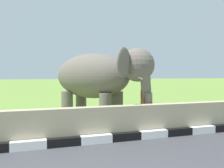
# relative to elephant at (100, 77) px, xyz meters

# --- Properties ---
(striped_curb) EXTENTS (16.20, 0.20, 0.24)m
(striped_curb) POSITION_rel_elephant_xyz_m (-2.08, -2.17, -1.73)
(striped_curb) COLOR white
(striped_curb) RESTS_ON ground_plane
(barrier_parapet) EXTENTS (28.00, 0.36, 1.00)m
(barrier_parapet) POSITION_rel_elephant_xyz_m (0.27, -1.87, -1.35)
(barrier_parapet) COLOR tan
(barrier_parapet) RESTS_ON ground_plane
(elephant) EXTENTS (3.79, 3.87, 2.86)m
(elephant) POSITION_rel_elephant_xyz_m (0.00, 0.00, 0.00)
(elephant) COLOR #696057
(elephant) RESTS_ON ground_plane
(person_handler) EXTENTS (0.59, 0.47, 1.66)m
(person_handler) POSITION_rel_elephant_xyz_m (1.64, -0.52, -0.93)
(person_handler) COLOR navy
(person_handler) RESTS_ON ground_plane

